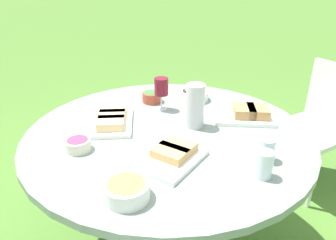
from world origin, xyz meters
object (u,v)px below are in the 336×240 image
(dining_table, at_px, (168,148))
(water_pitcher, at_px, (195,106))
(wine_glass, at_px, (161,87))
(chair_near_right, at_px, (323,118))

(dining_table, height_order, water_pitcher, water_pitcher)
(dining_table, xyz_separation_m, wine_glass, (0.09, -0.25, 0.23))
(water_pitcher, distance_m, wine_glass, 0.27)
(dining_table, bearing_deg, wine_glass, -69.76)
(wine_glass, bearing_deg, water_pitcher, 141.19)
(chair_near_right, distance_m, wine_glass, 1.23)
(water_pitcher, bearing_deg, wine_glass, -38.81)
(chair_near_right, bearing_deg, wine_glass, 30.97)
(water_pitcher, relative_size, wine_glass, 1.21)
(dining_table, xyz_separation_m, chair_near_right, (-0.92, -0.86, -0.14))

